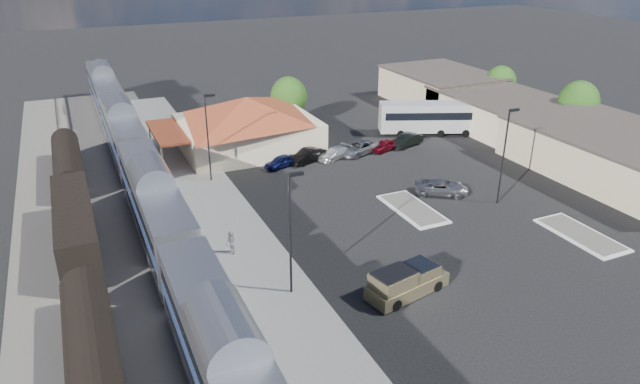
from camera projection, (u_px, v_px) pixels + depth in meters
name	position (u px, v px, depth m)	size (l,w,h in m)	color
ground	(385.00, 227.00, 48.59)	(280.00, 280.00, 0.00)	black
railbed	(117.00, 234.00, 47.33)	(16.00, 100.00, 0.12)	#4C4944
platform	(229.00, 224.00, 49.04)	(5.50, 92.00, 0.18)	gray
passenger_train	(155.00, 209.00, 45.22)	(3.00, 104.00, 5.55)	silver
freight_cars	(76.00, 229.00, 44.17)	(2.80, 46.00, 4.00)	black
station_depot	(247.00, 123.00, 65.61)	(18.35, 12.24, 6.20)	beige
buildings_east	(525.00, 119.00, 70.11)	(14.40, 51.40, 4.80)	#C6B28C
traffic_island_south	(412.00, 209.00, 51.72)	(3.30, 7.50, 0.21)	silver
traffic_island_north	(581.00, 235.00, 47.14)	(3.30, 7.50, 0.21)	silver
lamp_plat_s	(291.00, 225.00, 37.32)	(1.08, 0.25, 9.00)	black
lamp_plat_n	(208.00, 131.00, 55.67)	(1.08, 0.25, 9.00)	black
lamp_lot	(505.00, 149.00, 50.98)	(1.08, 0.25, 9.00)	black
tree_east_b	(578.00, 103.00, 69.68)	(4.94, 4.94, 6.96)	#382314
tree_east_c	(501.00, 83.00, 81.53)	(4.41, 4.41, 6.21)	#382314
tree_depot	(289.00, 97.00, 73.10)	(4.71, 4.71, 6.63)	#382314
pickup_truck	(407.00, 281.00, 39.09)	(6.35, 3.37, 2.08)	#94855B
suv	(441.00, 187.00, 54.70)	(2.34, 5.08, 1.41)	#96989D
coach_bus	(430.00, 116.00, 71.10)	(12.55, 7.30, 4.00)	white
person_b	(231.00, 243.00, 43.77)	(0.91, 0.71, 1.86)	silver
parked_car_a	(281.00, 161.00, 61.21)	(1.55, 3.85, 1.31)	#0C123F
parked_car_b	(307.00, 156.00, 62.63)	(1.58, 4.53, 1.49)	black
parked_car_c	(335.00, 153.00, 63.63)	(1.79, 4.40, 1.28)	silver
parked_car_d	(359.00, 148.00, 65.04)	(2.45, 5.31, 1.48)	gray
parked_car_e	(384.00, 145.00, 66.03)	(1.54, 3.83, 1.30)	maroon
parked_car_f	(407.00, 140.00, 67.45)	(1.56, 4.48, 1.47)	black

